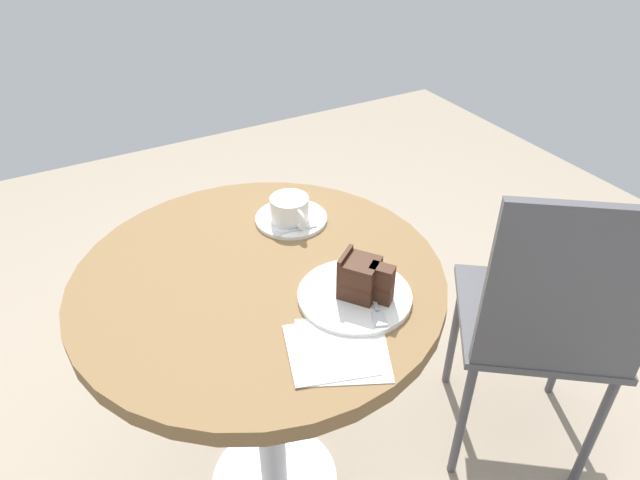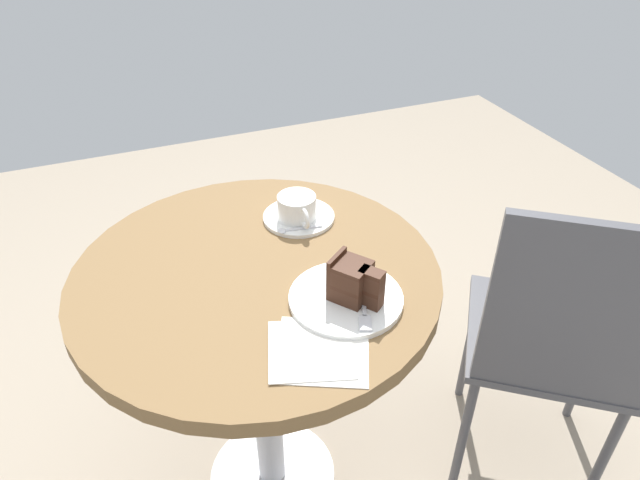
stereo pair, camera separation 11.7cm
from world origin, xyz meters
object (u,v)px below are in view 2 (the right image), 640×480
Objects in this scene: coffee_cup at (297,207)px; cake_slice at (353,281)px; napkin at (317,350)px; cafe_chair at (558,337)px; teaspoon at (294,229)px; saucer at (299,217)px; fork at (364,309)px; cake_plate at (346,298)px.

cake_slice reaches higher than coffee_cup.
coffee_cup is at bearing 164.67° from napkin.
coffee_cup is at bearing -1.42° from cafe_chair.
napkin is at bearing -15.33° from coffee_cup.
teaspoon is 0.11× the size of cafe_chair.
saucer is 1.56× the size of cake_slice.
coffee_cup is 0.30m from cake_slice.
teaspoon is 0.46× the size of napkin.
cake_slice reaches higher than fork.
teaspoon is at bearing -150.97° from fork.
coffee_cup is 0.80× the size of fork.
cafe_chair reaches higher than coffee_cup.
cake_slice is at bearing 104.79° from teaspoon.
cake_slice is at bearing 27.60° from cafe_chair.
cake_plate is at bearing 26.72° from cafe_chair.
cake_plate is at bearing -3.08° from saucer.
napkin is (0.40, -0.11, -0.00)m from saucer.
saucer is at bearing -111.00° from teaspoon.
fork is (0.05, 0.02, 0.01)m from cake_plate.
cafe_chair reaches higher than fork.
coffee_cup reaches higher than napkin.
teaspoon is at bearing 3.18° from cafe_chair.
cake_slice is at bearing 45.49° from cake_plate.
napkin is at bearing -49.95° from cake_slice.
cake_slice reaches higher than saucer.
cake_plate is at bearing 102.84° from teaspoon.
cake_plate is 0.24× the size of cafe_chair.
teaspoon is at bearing 166.58° from napkin.
coffee_cup is 0.66m from cafe_chair.
cake_slice is (0.01, 0.01, 0.05)m from cake_plate.
napkin is (0.35, -0.08, -0.01)m from teaspoon.
saucer is 1.39× the size of coffee_cup.
coffee_cup reaches higher than fork.
cake_plate is 0.05m from cake_slice.
teaspoon is (0.05, -0.03, 0.01)m from saucer.
fork is at bearing 32.01° from cafe_chair.
cafe_chair is at bearing 91.48° from napkin.
fork is 0.17× the size of cafe_chair.
cafe_chair is at bearing 81.18° from cake_slice.
saucer is 0.77× the size of napkin.
coffee_cup is 0.41m from napkin.
cake_slice is at bearing 0.04° from coffee_cup.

